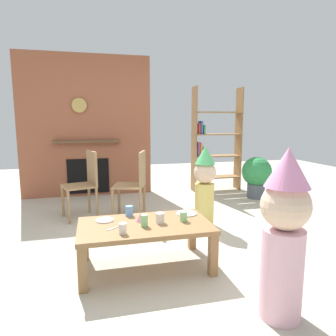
% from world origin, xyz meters
% --- Properties ---
extents(ground_plane, '(12.00, 12.00, 0.00)m').
position_xyz_m(ground_plane, '(0.00, 0.00, 0.00)').
color(ground_plane, '#BCB29E').
extents(brick_fireplace_feature, '(2.20, 0.28, 2.40)m').
position_xyz_m(brick_fireplace_feature, '(-0.76, 2.60, 1.19)').
color(brick_fireplace_feature, '#935138').
rests_on(brick_fireplace_feature, ground_plane).
extents(bookshelf, '(0.90, 0.28, 1.90)m').
position_xyz_m(bookshelf, '(1.49, 2.40, 0.86)').
color(bookshelf, olive).
rests_on(bookshelf, ground_plane).
extents(coffee_table, '(1.15, 0.65, 0.40)m').
position_xyz_m(coffee_table, '(-0.23, -0.31, 0.34)').
color(coffee_table, olive).
rests_on(coffee_table, ground_plane).
extents(paper_cup_near_left, '(0.08, 0.08, 0.09)m').
position_xyz_m(paper_cup_near_left, '(-0.10, -0.33, 0.45)').
color(paper_cup_near_left, silver).
rests_on(paper_cup_near_left, coffee_table).
extents(paper_cup_near_right, '(0.07, 0.07, 0.10)m').
position_xyz_m(paper_cup_near_right, '(-0.34, -0.06, 0.45)').
color(paper_cup_near_right, '#669EE0').
rests_on(paper_cup_near_right, coffee_table).
extents(paper_cup_center, '(0.06, 0.06, 0.09)m').
position_xyz_m(paper_cup_center, '(-0.45, -0.51, 0.45)').
color(paper_cup_center, silver).
rests_on(paper_cup_center, coffee_table).
extents(paper_cup_far_left, '(0.06, 0.06, 0.10)m').
position_xyz_m(paper_cup_far_left, '(-0.25, -0.38, 0.45)').
color(paper_cup_far_left, '#8CD18C').
rests_on(paper_cup_far_left, coffee_table).
extents(paper_cup_far_right, '(0.07, 0.07, 0.09)m').
position_xyz_m(paper_cup_far_right, '(0.12, -0.33, 0.45)').
color(paper_cup_far_right, '#8CD18C').
rests_on(paper_cup_far_right, coffee_table).
extents(paper_plate_front, '(0.16, 0.16, 0.01)m').
position_xyz_m(paper_plate_front, '(-0.57, -0.15, 0.41)').
color(paper_plate_front, white).
rests_on(paper_plate_front, coffee_table).
extents(paper_plate_rear, '(0.20, 0.20, 0.01)m').
position_xyz_m(paper_plate_rear, '(0.20, -0.14, 0.41)').
color(paper_plate_rear, white).
rests_on(paper_plate_rear, coffee_table).
extents(birthday_cake_slice, '(0.10, 0.10, 0.08)m').
position_xyz_m(birthday_cake_slice, '(-0.26, -0.25, 0.45)').
color(birthday_cake_slice, pink).
rests_on(birthday_cake_slice, coffee_table).
extents(table_fork, '(0.13, 0.11, 0.01)m').
position_xyz_m(table_fork, '(-0.51, -0.37, 0.41)').
color(table_fork, silver).
rests_on(table_fork, coffee_table).
extents(child_with_cone_hat, '(0.31, 0.31, 1.14)m').
position_xyz_m(child_with_cone_hat, '(0.52, -1.21, 0.60)').
color(child_with_cone_hat, '#EAB2C6').
rests_on(child_with_cone_hat, ground_plane).
extents(child_in_pink, '(0.28, 0.28, 0.99)m').
position_xyz_m(child_in_pink, '(0.67, 0.61, 0.53)').
color(child_in_pink, '#E0CC66').
rests_on(child_in_pink, ground_plane).
extents(dining_chair_left, '(0.50, 0.50, 0.90)m').
position_xyz_m(dining_chair_left, '(-0.77, 1.29, 0.51)').
color(dining_chair_left, '#9E7A51').
rests_on(dining_chair_left, ground_plane).
extents(dining_chair_middle, '(0.50, 0.50, 0.90)m').
position_xyz_m(dining_chair_middle, '(-0.12, 1.11, 0.51)').
color(dining_chair_middle, '#9E7A51').
rests_on(dining_chair_middle, ground_plane).
extents(potted_plant_tall, '(0.49, 0.49, 0.70)m').
position_xyz_m(potted_plant_tall, '(2.01, 1.68, 0.40)').
color(potted_plant_tall, '#4C5660').
rests_on(potted_plant_tall, ground_plane).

